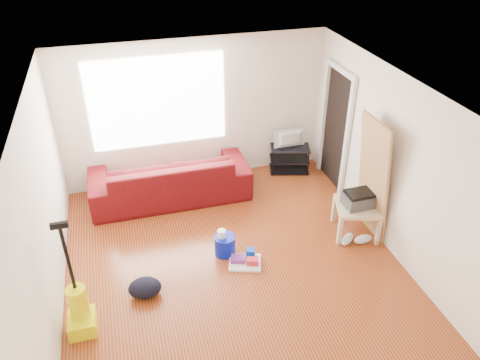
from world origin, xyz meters
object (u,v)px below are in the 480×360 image
object	(u,v)px
tv_stand	(289,159)
sofa	(172,196)
side_table	(357,209)
bucket	(225,253)
cleaning_tray	(246,260)
vacuum	(80,311)
backpack	(146,294)

from	to	relation	value
tv_stand	sofa	bearing A→B (deg)	-157.99
side_table	bucket	world-z (taller)	side_table
sofa	cleaning_tray	xyz separation A→B (m)	(0.74, -1.93, 0.05)
cleaning_tray	side_table	bearing A→B (deg)	7.05
bucket	vacuum	distance (m)	2.14
sofa	tv_stand	xyz separation A→B (m)	(2.22, 0.27, 0.25)
side_table	vacuum	xyz separation A→B (m)	(-3.95, -0.78, -0.14)
tv_stand	backpack	bearing A→B (deg)	-124.84
tv_stand	side_table	xyz separation A→B (m)	(0.30, -1.98, 0.17)
sofa	vacuum	bearing A→B (deg)	60.24
sofa	vacuum	size ratio (longest dim) A/B	1.72
tv_stand	bucket	world-z (taller)	tv_stand
sofa	backpack	world-z (taller)	sofa
backpack	vacuum	xyz separation A→B (m)	(-0.76, -0.34, 0.28)
tv_stand	backpack	distance (m)	3.78
vacuum	backpack	bearing A→B (deg)	24.32
sofa	cleaning_tray	size ratio (longest dim) A/B	4.91
sofa	bucket	distance (m)	1.73
tv_stand	backpack	size ratio (longest dim) A/B	1.85
side_table	tv_stand	bearing A→B (deg)	98.60
vacuum	sofa	bearing A→B (deg)	60.84
backpack	vacuum	size ratio (longest dim) A/B	0.28
backpack	bucket	bearing A→B (deg)	29.84
tv_stand	bucket	bearing A→B (deg)	-116.45
side_table	bucket	size ratio (longest dim) A/B	2.58
bucket	cleaning_tray	distance (m)	0.36
side_table	cleaning_tray	xyz separation A→B (m)	(-1.78, -0.22, -0.37)
side_table	cleaning_tray	distance (m)	1.83
side_table	backpack	distance (m)	3.24
side_table	sofa	bearing A→B (deg)	145.84
sofa	side_table	xyz separation A→B (m)	(2.52, -1.71, 0.42)
bucket	tv_stand	bearing A→B (deg)	48.47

